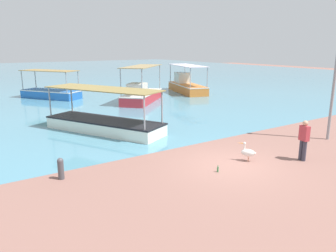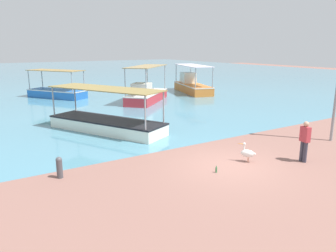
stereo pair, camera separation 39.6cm
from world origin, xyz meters
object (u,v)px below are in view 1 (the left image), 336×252
(fishing_boat_near_right, at_px, (51,92))
(fishing_boat_far_right, at_px, (104,123))
(pelican, at_px, (248,152))
(lamp_post, at_px, (336,65))
(fisherman_standing, at_px, (304,139))
(fishing_boat_far_left, at_px, (141,94))
(mooring_bollard, at_px, (61,168))
(fishing_boat_center, at_px, (186,85))
(glass_bottle, at_px, (218,169))

(fishing_boat_near_right, relative_size, fishing_boat_far_right, 0.80)
(pelican, distance_m, lamp_post, 6.73)
(fishing_boat_far_right, relative_size, pelican, 8.86)
(fishing_boat_far_right, bearing_deg, fisherman_standing, -61.25)
(lamp_post, bearing_deg, fishing_boat_near_right, 110.28)
(fishing_boat_far_left, relative_size, fishing_boat_far_right, 0.81)
(lamp_post, distance_m, mooring_bollard, 13.39)
(fishing_boat_far_right, xyz_separation_m, fishing_boat_center, (13.41, 10.22, 0.20))
(fisherman_standing, bearing_deg, fishing_boat_center, 66.12)
(mooring_bollard, bearing_deg, glass_bottle, -27.29)
(fishing_boat_center, distance_m, pelican, 20.81)
(fishing_boat_far_left, distance_m, fishing_boat_center, 7.40)
(fishing_boat_far_left, xyz_separation_m, fisherman_standing, (-1.64, -16.39, 0.23))
(lamp_post, distance_m, glass_bottle, 8.48)
(fishing_boat_center, bearing_deg, glass_bottle, -124.01)
(fishing_boat_near_right, bearing_deg, fishing_boat_far_right, -93.28)
(fishing_boat_near_right, xyz_separation_m, fisherman_standing, (4.12, -22.84, 0.37))
(mooring_bollard, xyz_separation_m, glass_bottle, (5.08, -2.62, -0.32))
(fishing_boat_near_right, xyz_separation_m, lamp_post, (8.00, -21.66, 3.18))
(fishing_boat_near_right, height_order, fisherman_standing, fishing_boat_near_right)
(fisherman_standing, distance_m, glass_bottle, 4.00)
(fishing_boat_far_right, distance_m, fishing_boat_center, 16.86)
(glass_bottle, bearing_deg, mooring_bollard, 152.71)
(mooring_bollard, distance_m, glass_bottle, 5.72)
(fishing_boat_near_right, bearing_deg, glass_bottle, -89.14)
(fishing_boat_far_right, height_order, mooring_bollard, fishing_boat_far_right)
(pelican, relative_size, lamp_post, 0.12)
(fishing_boat_far_right, height_order, fisherman_standing, fishing_boat_far_right)
(fishing_boat_far_left, xyz_separation_m, fishing_boat_near_right, (-5.76, 6.45, -0.15))
(fishing_boat_far_right, distance_m, mooring_bollard, 6.67)
(fishing_boat_near_right, distance_m, lamp_post, 23.31)
(fishing_boat_far_left, distance_m, pelican, 15.62)
(lamp_post, height_order, glass_bottle, lamp_post)
(pelican, xyz_separation_m, glass_bottle, (-1.84, -0.22, -0.27))
(pelican, height_order, mooring_bollard, pelican)
(lamp_post, height_order, mooring_bollard, lamp_post)
(fishing_boat_far_right, distance_m, pelican, 8.32)
(lamp_post, relative_size, glass_bottle, 24.79)
(fishing_boat_far_left, xyz_separation_m, pelican, (-3.59, -15.20, -0.30))
(fishing_boat_far_left, bearing_deg, pelican, -103.30)
(fishing_boat_far_right, xyz_separation_m, mooring_bollard, (-3.96, -5.37, -0.08))
(mooring_bollard, bearing_deg, lamp_post, -10.70)
(fishing_boat_far_right, height_order, glass_bottle, fishing_boat_far_right)
(fishing_boat_far_right, xyz_separation_m, glass_bottle, (1.12, -7.99, -0.40))
(pelican, bearing_deg, fishing_boat_far_right, 110.84)
(fishing_boat_near_right, bearing_deg, fishing_boat_center, -16.17)
(lamp_post, xyz_separation_m, glass_bottle, (-7.68, -0.21, -3.61))
(mooring_bollard, relative_size, glass_bottle, 2.93)
(fishing_boat_far_left, xyz_separation_m, glass_bottle, (-5.43, -15.42, -0.57))
(fishing_boat_far_right, relative_size, lamp_post, 1.06)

